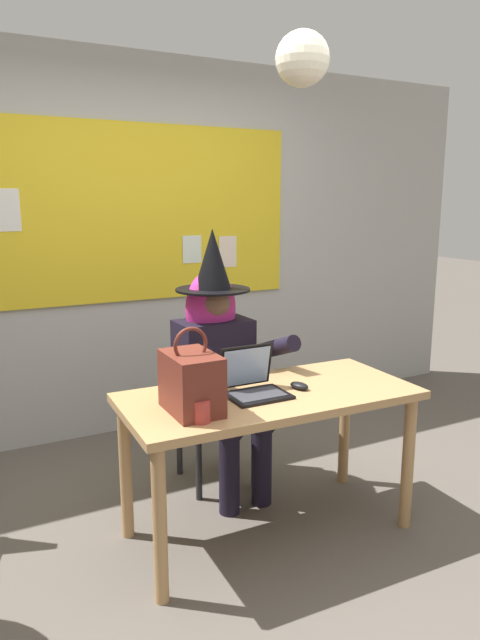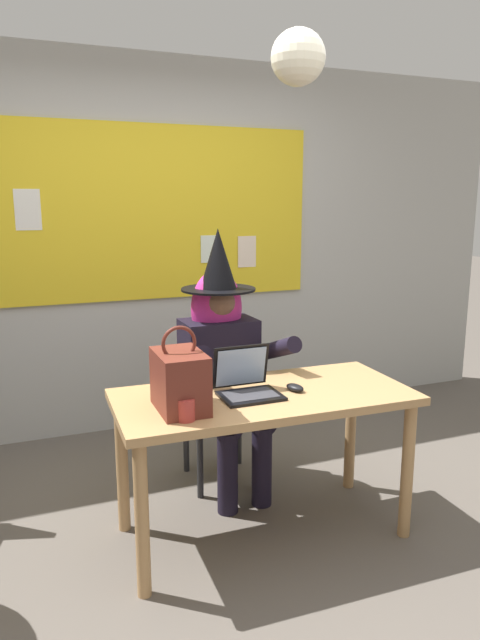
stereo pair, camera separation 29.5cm
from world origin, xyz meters
The scene contains 9 objects.
ground_plane centered at (0.00, 0.00, 0.00)m, with size 24.00×24.00×0.00m, color #5B544C.
wall_back_bulletin centered at (0.00, 1.80, 1.32)m, with size 5.86×1.84×2.61m.
desk_main centered at (0.18, 0.15, 0.64)m, with size 1.44×0.69×0.73m.
chair_at_desk centered at (0.18, 0.83, 0.51)m, with size 0.44×0.44×0.90m.
person_costumed centered at (0.18, 0.71, 0.80)m, with size 0.60×0.68×1.49m.
laptop centered at (0.10, 0.16, 0.78)m, with size 0.28×0.26×0.22m.
computer_mouse centered at (0.33, 0.12, 0.75)m, with size 0.06×0.10×0.03m, color black.
handbag centered at (-0.25, 0.08, 0.87)m, with size 0.20×0.30×0.38m.
coffee_mug centered at (-0.26, -0.05, 0.78)m, with size 0.08×0.08×0.10m, color #B23833.
Camera 2 is at (-0.89, -2.24, 1.64)m, focal length 32.18 mm.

